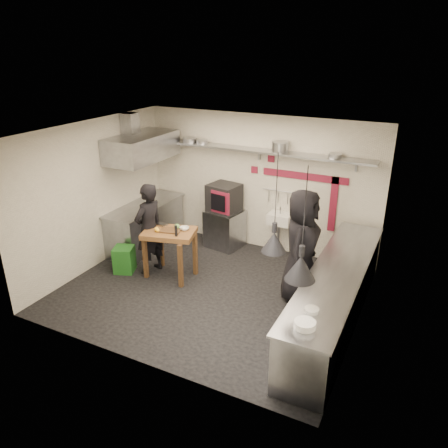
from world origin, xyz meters
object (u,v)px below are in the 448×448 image
at_px(oven_stand, 225,228).
at_px(chef_right, 301,246).
at_px(chef_left, 149,229).
at_px(prep_table, 170,254).
at_px(combi_oven, 224,198).
at_px(green_bin, 124,259).

bearing_deg(oven_stand, chef_right, -22.32).
xyz_separation_m(oven_stand, chef_left, (-0.75, -1.65, 0.48)).
bearing_deg(oven_stand, prep_table, -91.14).
bearing_deg(combi_oven, green_bin, -112.75).
bearing_deg(oven_stand, combi_oven, -148.24).
distance_m(chef_left, chef_right, 2.82).
xyz_separation_m(green_bin, chef_left, (0.46, 0.23, 0.63)).
bearing_deg(combi_oven, chef_right, -22.10).
bearing_deg(oven_stand, green_bin, -112.92).
bearing_deg(chef_right, combi_oven, 54.23).
xyz_separation_m(combi_oven, prep_table, (-0.30, -1.63, -0.63)).
relative_size(combi_oven, prep_table, 0.64).
xyz_separation_m(green_bin, prep_table, (0.89, 0.25, 0.21)).
relative_size(green_bin, prep_table, 0.54).
bearing_deg(chef_right, prep_table, 94.45).
xyz_separation_m(prep_table, chef_left, (-0.43, -0.02, 0.42)).
distance_m(combi_oven, prep_table, 1.77).
relative_size(prep_table, chef_left, 0.52).
height_order(combi_oven, chef_right, chef_right).
distance_m(oven_stand, prep_table, 1.66).
height_order(oven_stand, prep_table, prep_table).
relative_size(oven_stand, combi_oven, 1.35).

